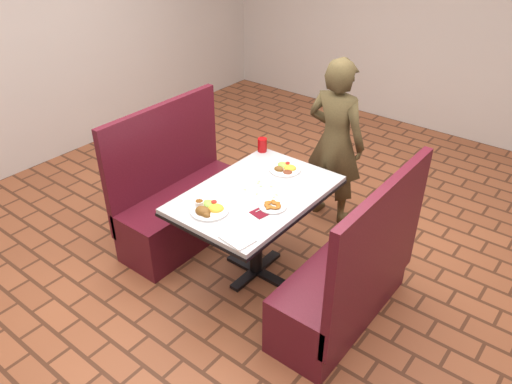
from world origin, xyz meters
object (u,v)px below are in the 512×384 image
Objects in this scene: dining_table at (256,203)px; diner_person at (335,142)px; booth_bench_left at (182,203)px; plantain_plate at (273,206)px; far_dinner_plate at (285,168)px; near_dinner_plate at (208,208)px; red_tumbler at (262,145)px; booth_bench_right at (348,283)px.

dining_table is 0.81× the size of diner_person.
booth_bench_left reaches higher than dining_table.
plantain_plate reaches higher than dining_table.
near_dinner_plate is at bearing -95.53° from far_dinner_plate.
red_tumbler is at bearing 132.52° from plantain_plate.
near_dinner_plate is 0.79m from far_dinner_plate.
booth_bench_right is 1.01m from far_dinner_plate.
far_dinner_plate is (0.78, 0.39, 0.44)m from booth_bench_left.
red_tumbler reaches higher than plantain_plate.
diner_person reaches higher than far_dinner_plate.
near_dinner_plate reaches higher than dining_table.
booth_bench_left is 10.48× the size of red_tumbler.
diner_person is (0.83, 1.07, 0.42)m from booth_bench_left.
dining_table is 0.86m from booth_bench_right.
red_tumbler reaches higher than dining_table.
diner_person is 0.68m from far_dinner_plate.
booth_bench_right is at bearing -24.96° from red_tumbler.
dining_table is 0.25m from plantain_plate.
diner_person is at bearing 88.56° from dining_table.
booth_bench_right is 4.96× the size of far_dinner_plate.
booth_bench_left is 1.10m from plantain_plate.
booth_bench_left is at bearing 52.34° from diner_person.
dining_table is 4.57× the size of near_dinner_plate.
dining_table is 6.41× the size of plantain_plate.
near_dinner_plate is (-0.10, -0.39, 0.13)m from dining_table.
diner_person is 13.01× the size of red_tumbler.
far_dinner_plate is 1.28× the size of plantain_plate.
booth_bench_right reaches higher than dining_table.
booth_bench_left is 6.35× the size of plantain_plate.
red_tumbler is (-1.16, 0.54, 0.48)m from booth_bench_right.
plantain_plate is (0.21, -0.09, 0.11)m from dining_table.
dining_table is 0.86m from booth_bench_left.
booth_bench_left is 4.96× the size of far_dinner_plate.
near_dinner_plate is 1.10× the size of far_dinner_plate.
booth_bench_right is 10.48× the size of red_tumbler.
far_dinner_plate is 0.37m from red_tumbler.
dining_table is at bearing 180.00° from booth_bench_right.
near_dinner_plate reaches higher than plantain_plate.
booth_bench_left and booth_bench_right have the same top height.
diner_person is at bearing 85.11° from near_dinner_plate.
plantain_plate is (-0.59, -0.09, 0.43)m from booth_bench_right.
near_dinner_plate is 0.97m from red_tumbler.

